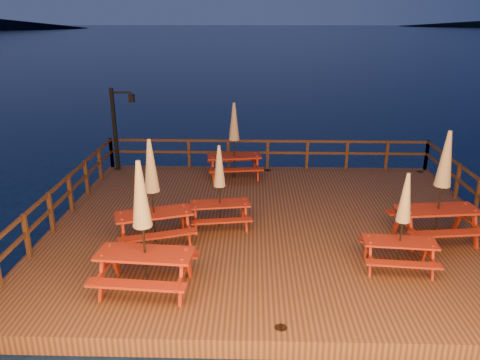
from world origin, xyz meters
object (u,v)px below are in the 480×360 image
at_px(lamp_post, 118,122).
at_px(picnic_table_0, 403,220).
at_px(picnic_table_1, 442,185).
at_px(picnic_table_2, 143,225).

relative_size(lamp_post, picnic_table_0, 1.31).
xyz_separation_m(picnic_table_1, picnic_table_2, (-6.86, -2.46, -0.02)).
xyz_separation_m(lamp_post, picnic_table_1, (9.51, -5.46, -0.31)).
bearing_deg(picnic_table_1, lamp_post, 143.12).
height_order(picnic_table_0, picnic_table_1, picnic_table_1).
bearing_deg(picnic_table_2, picnic_table_0, 14.58).
xyz_separation_m(lamp_post, picnic_table_0, (8.15, -6.93, -0.61)).
bearing_deg(picnic_table_1, picnic_table_0, -139.81).
distance_m(picnic_table_0, picnic_table_1, 2.02).
height_order(picnic_table_1, picnic_table_2, picnic_table_1).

